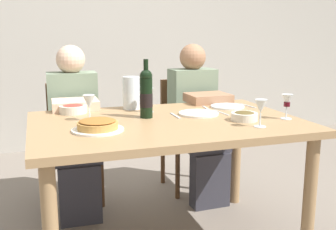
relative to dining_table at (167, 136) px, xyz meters
The scene contains 21 objects.
back_wall 2.43m from the dining_table, 90.00° to the left, with size 8.00×0.10×2.80m, color #B2ADA3.
dining_table is the anchor object (origin of this frame).
wine_bottle 0.27m from the dining_table, 130.41° to the left, with size 0.07×0.07×0.34m.
water_pitcher 0.45m from the dining_table, 105.79° to the left, with size 0.16×0.11×0.21m.
baked_tart 0.44m from the dining_table, 163.61° to the right, with size 0.26×0.26×0.06m.
salad_bowl 0.62m from the dining_table, 142.16° to the left, with size 0.17×0.17×0.06m.
olive_bowl 0.45m from the dining_table, 18.67° to the right, with size 0.15×0.15×0.05m.
wine_glass_left_diner 0.33m from the dining_table, 98.03° to the left, with size 0.07×0.07×0.15m.
wine_glass_right_diner 0.48m from the dining_table, 163.32° to the left, with size 0.07×0.07×0.15m.
wine_glass_centre 0.55m from the dining_table, 36.22° to the right, with size 0.06×0.06×0.15m.
wine_glass_spare 0.71m from the dining_table, 15.14° to the right, with size 0.06×0.06×0.14m.
dinner_plate_left_setting 0.57m from the dining_table, 26.48° to the left, with size 0.22×0.22×0.01m, color silver.
dinner_plate_right_setting 0.27m from the dining_table, 22.37° to the left, with size 0.24×0.24×0.01m, color white.
fork_left_setting 0.44m from the dining_table, 35.39° to the left, with size 0.16×0.01×0.01m, color silver.
knife_left_setting 0.71m from the dining_table, 20.99° to the left, with size 0.18×0.01×0.01m, color silver.
knife_right_setting 0.41m from the dining_table, 14.04° to the left, with size 0.18×0.01×0.01m, color silver.
spoon_right_setting 0.16m from the dining_table, 49.29° to the left, with size 0.16×0.01×0.01m, color silver.
chair_left 1.02m from the dining_table, 116.44° to the left, with size 0.41×0.41×0.87m.
diner_left 0.81m from the dining_table, 124.30° to the left, with size 0.35×0.51×1.16m.
chair_right 0.99m from the dining_table, 62.78° to the left, with size 0.41×0.41×0.87m.
diner_right 0.78m from the dining_table, 54.42° to the left, with size 0.35×0.51×1.16m.
Camera 1 is at (-0.69, -2.11, 1.25)m, focal length 43.08 mm.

